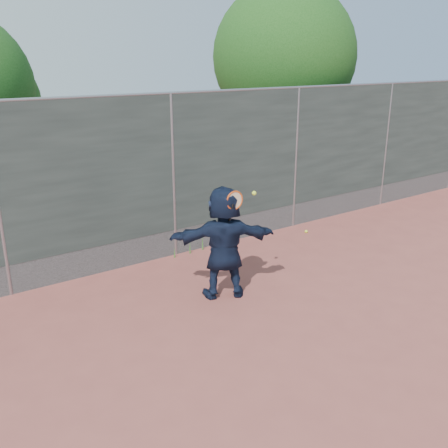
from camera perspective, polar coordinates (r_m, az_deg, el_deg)
ground at (r=7.08m, az=8.86°, el=-12.19°), size 80.00×80.00×0.00m
player at (r=7.65m, az=-0.00°, el=-2.11°), size 1.72×1.17×1.78m
ball_ground at (r=10.84m, az=9.37°, el=-0.85°), size 0.07×0.07×0.07m
fence at (r=9.15m, az=-5.85°, el=5.78°), size 20.00×0.06×3.03m
swing_action at (r=7.34m, az=1.42°, el=2.67°), size 0.60×0.15×0.51m
tree_right at (r=13.50m, az=7.33°, el=18.00°), size 3.78×3.60×5.39m
weed_clump at (r=9.62m, az=-3.70°, el=-2.55°), size 0.68×0.07×0.30m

